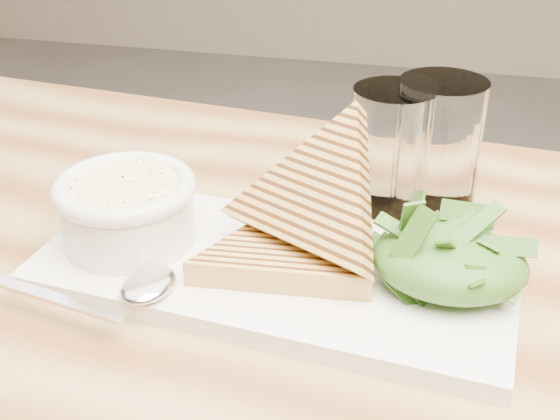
% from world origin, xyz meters
% --- Properties ---
extents(table_top, '(1.22, 0.88, 0.04)m').
position_xyz_m(table_top, '(-0.22, 0.06, 0.74)').
color(table_top, '#A8874E').
rests_on(table_top, ground).
extents(table_leg_bl, '(0.06, 0.06, 0.72)m').
position_xyz_m(table_leg_bl, '(-0.74, 0.39, 0.36)').
color(table_leg_bl, '#A8874E').
rests_on(table_leg_bl, ground).
extents(platter, '(0.37, 0.20, 0.02)m').
position_xyz_m(platter, '(-0.25, 0.12, 0.76)').
color(platter, white).
rests_on(platter, table_top).
extents(soup_bowl, '(0.10, 0.10, 0.04)m').
position_xyz_m(soup_bowl, '(-0.37, 0.13, 0.79)').
color(soup_bowl, white).
rests_on(soup_bowl, platter).
extents(soup, '(0.09, 0.09, 0.01)m').
position_xyz_m(soup, '(-0.37, 0.13, 0.82)').
color(soup, '#FAE89A').
rests_on(soup, soup_bowl).
extents(bowl_rim, '(0.11, 0.11, 0.01)m').
position_xyz_m(bowl_rim, '(-0.37, 0.13, 0.82)').
color(bowl_rim, white).
rests_on(bowl_rim, soup_bowl).
extents(sandwich_flat, '(0.17, 0.17, 0.02)m').
position_xyz_m(sandwich_flat, '(-0.24, 0.12, 0.78)').
color(sandwich_flat, '#BD8E46').
rests_on(sandwich_flat, platter).
extents(sandwich_lean, '(0.21, 0.22, 0.17)m').
position_xyz_m(sandwich_lean, '(-0.22, 0.14, 0.82)').
color(sandwich_lean, '#BD8E46').
rests_on(sandwich_lean, sandwich_flat).
extents(salad_base, '(0.11, 0.09, 0.04)m').
position_xyz_m(salad_base, '(-0.12, 0.12, 0.79)').
color(salad_base, '#1A430E').
rests_on(salad_base, platter).
extents(arugula_pile, '(0.11, 0.10, 0.05)m').
position_xyz_m(arugula_pile, '(-0.12, 0.12, 0.80)').
color(arugula_pile, '#44702A').
rests_on(arugula_pile, platter).
extents(spoon_bowl, '(0.04, 0.05, 0.01)m').
position_xyz_m(spoon_bowl, '(-0.33, 0.06, 0.78)').
color(spoon_bowl, silver).
rests_on(spoon_bowl, platter).
extents(spoon_handle, '(0.12, 0.03, 0.00)m').
position_xyz_m(spoon_handle, '(-0.39, 0.04, 0.78)').
color(spoon_handle, silver).
rests_on(spoon_handle, platter).
extents(glass_near, '(0.07, 0.07, 0.11)m').
position_xyz_m(glass_near, '(-0.18, 0.26, 0.81)').
color(glass_near, white).
rests_on(glass_near, table_top).
extents(glass_far, '(0.08, 0.08, 0.12)m').
position_xyz_m(glass_far, '(-0.14, 0.28, 0.81)').
color(glass_far, white).
rests_on(glass_far, table_top).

